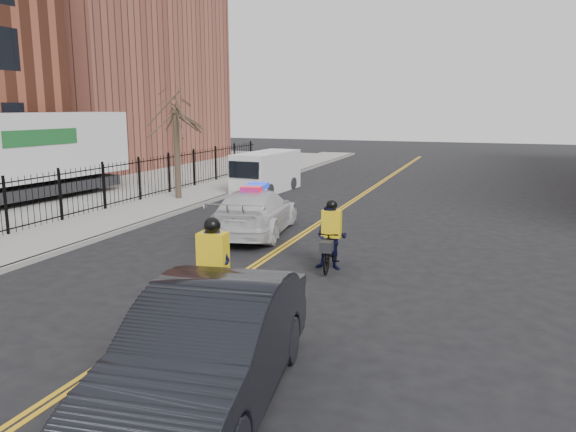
% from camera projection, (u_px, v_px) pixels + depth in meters
% --- Properties ---
extents(ground, '(120.00, 120.00, 0.00)m').
position_uv_depth(ground, '(235.00, 279.00, 14.25)').
color(ground, black).
rests_on(ground, ground).
extents(center_line_left, '(0.10, 60.00, 0.01)m').
position_uv_depth(center_line_left, '(322.00, 220.00, 21.65)').
color(center_line_left, gold).
rests_on(center_line_left, ground).
extents(center_line_right, '(0.10, 60.00, 0.01)m').
position_uv_depth(center_line_right, '(326.00, 220.00, 21.60)').
color(center_line_right, gold).
rests_on(center_line_right, ground).
extents(sidewalk, '(3.00, 60.00, 0.15)m').
position_uv_depth(sidewalk, '(157.00, 207.00, 24.13)').
color(sidewalk, gray).
rests_on(sidewalk, ground).
extents(curb, '(0.20, 60.00, 0.15)m').
position_uv_depth(curb, '(187.00, 209.00, 23.62)').
color(curb, gray).
rests_on(curb, ground).
extents(iron_fence, '(0.12, 28.00, 2.00)m').
position_uv_depth(iron_fence, '(126.00, 184.00, 24.45)').
color(iron_fence, black).
rests_on(iron_fence, ground).
extents(warehouse_far, '(14.00, 18.00, 14.00)m').
position_uv_depth(warehouse_far, '(95.00, 71.00, 42.76)').
color(warehouse_far, brown).
rests_on(warehouse_far, ground).
extents(street_tree, '(3.20, 3.20, 4.80)m').
position_uv_depth(street_tree, '(176.00, 124.00, 25.34)').
color(street_tree, '#3A2E22').
rests_on(street_tree, sidewalk).
extents(police_cruiser, '(2.98, 5.60, 1.71)m').
position_uv_depth(police_cruiser, '(255.00, 212.00, 19.14)').
color(police_cruiser, silver).
rests_on(police_cruiser, ground).
extents(dark_sedan, '(2.68, 5.66, 1.79)m').
position_uv_depth(dark_sedan, '(209.00, 349.00, 8.03)').
color(dark_sedan, black).
rests_on(dark_sedan, ground).
extents(cargo_van, '(2.14, 4.96, 2.03)m').
position_uv_depth(cargo_van, '(265.00, 173.00, 28.64)').
color(cargo_van, silver).
rests_on(cargo_van, ground).
extents(semi_trailer, '(3.76, 13.11, 4.03)m').
position_uv_depth(semi_trailer, '(2.00, 154.00, 24.24)').
color(semi_trailer, silver).
rests_on(semi_trailer, ground).
extents(cyclist_near, '(0.94, 2.27, 2.17)m').
position_uv_depth(cyclist_near, '(214.00, 286.00, 11.29)').
color(cyclist_near, black).
rests_on(cyclist_near, ground).
extents(cyclist_far, '(0.90, 1.92, 1.90)m').
position_uv_depth(cyclist_far, '(331.00, 242.00, 14.97)').
color(cyclist_far, black).
rests_on(cyclist_far, ground).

